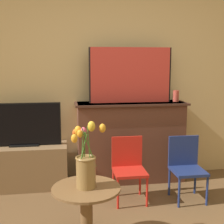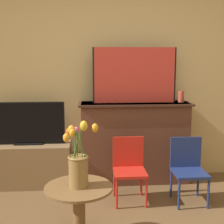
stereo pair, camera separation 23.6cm
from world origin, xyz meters
name	(u,v)px [view 2 (the right image)]	position (x,y,z in m)	size (l,w,h in m)	color
wall_back	(108,73)	(0.00, 2.13, 1.35)	(8.00, 0.06, 2.70)	tan
fireplace_mantel	(134,141)	(0.31, 1.91, 0.51)	(1.37, 0.42, 0.99)	brown
painting	(135,75)	(0.31, 1.92, 1.33)	(1.01, 0.03, 0.66)	black
mantel_candle	(181,96)	(0.89, 1.91, 1.06)	(0.07, 0.07, 0.14)	#CC4C3D
tv_stand	(30,164)	(-0.97, 1.87, 0.25)	(0.99, 0.41, 0.51)	olive
tv_monitor	(28,124)	(-0.97, 1.88, 0.75)	(0.86, 0.12, 0.51)	black
chair_red	(129,166)	(0.18, 1.36, 0.38)	(0.34, 0.34, 0.68)	red
chair_blue	(188,166)	(0.80, 1.30, 0.38)	(0.34, 0.34, 0.68)	navy
side_table	(79,207)	(-0.34, 0.53, 0.33)	(0.55, 0.55, 0.51)	brown
vase_tulips	(78,164)	(-0.34, 0.54, 0.69)	(0.27, 0.19, 0.53)	olive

